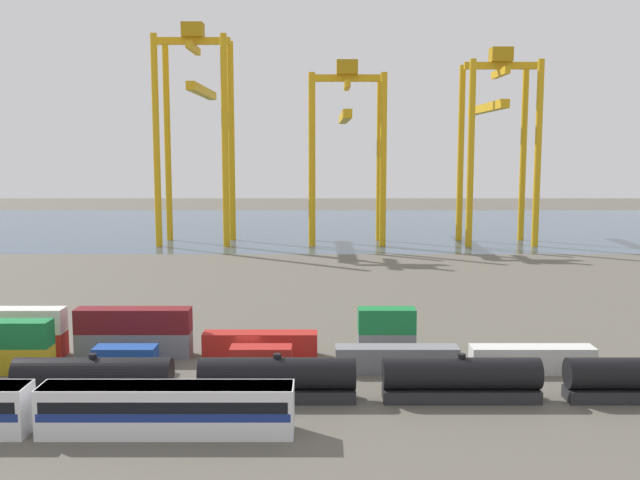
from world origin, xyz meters
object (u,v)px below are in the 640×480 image
(shipping_container_7, at_px, (530,359))
(gantry_crane_east, at_px, (494,126))
(shipping_container_6, at_px, (395,359))
(shipping_container_4, at_px, (124,359))
(shipping_container_11, at_px, (133,344))
(gantry_crane_west, at_px, (195,113))
(freight_tank_row, at_px, (276,379))
(shipping_container_13, at_px, (259,344))
(gantry_crane_central, at_px, (345,133))
(passenger_train, at_px, (33,408))
(shipping_container_5, at_px, (260,359))

(shipping_container_7, distance_m, gantry_crane_east, 106.69)
(shipping_container_6, bearing_deg, shipping_container_7, 0.00)
(shipping_container_4, distance_m, shipping_container_11, 5.55)
(gantry_crane_west, bearing_deg, freight_tank_row, -77.08)
(shipping_container_11, height_order, shipping_container_13, same)
(freight_tank_row, relative_size, gantry_crane_central, 1.86)
(shipping_container_6, distance_m, gantry_crane_east, 110.01)
(passenger_train, xyz_separation_m, gantry_crane_west, (-6.79, 116.66, 28.00))
(shipping_container_5, distance_m, gantry_crane_east, 114.79)
(freight_tank_row, distance_m, gantry_crane_east, 121.11)
(shipping_container_4, bearing_deg, shipping_container_11, 95.95)
(shipping_container_4, relative_size, shipping_container_6, 0.50)
(gantry_crane_central, relative_size, gantry_crane_east, 0.94)
(freight_tank_row, relative_size, gantry_crane_east, 1.74)
(shipping_container_4, distance_m, gantry_crane_west, 105.52)
(gantry_crane_west, height_order, gantry_crane_east, gantry_crane_west)
(shipping_container_6, distance_m, gantry_crane_central, 105.02)
(shipping_container_6, bearing_deg, shipping_container_13, 158.35)
(shipping_container_11, distance_m, gantry_crane_central, 102.97)
(freight_tank_row, relative_size, shipping_container_13, 6.43)
(shipping_container_5, distance_m, shipping_container_11, 14.99)
(shipping_container_4, bearing_deg, shipping_container_7, 0.00)
(freight_tank_row, xyz_separation_m, gantry_crane_west, (-25.05, 109.17, 28.19))
(freight_tank_row, bearing_deg, shipping_container_11, 139.56)
(shipping_container_13, bearing_deg, shipping_container_4, -156.71)
(passenger_train, distance_m, shipping_container_5, 22.51)
(shipping_container_5, height_order, shipping_container_11, same)
(gantry_crane_east, bearing_deg, shipping_container_13, -116.31)
(freight_tank_row, xyz_separation_m, gantry_crane_east, (44.84, 109.64, 25.23))
(shipping_container_7, bearing_deg, shipping_container_13, 168.56)
(freight_tank_row, bearing_deg, passenger_train, -157.69)
(passenger_train, distance_m, freight_tank_row, 19.74)
(shipping_container_4, relative_size, shipping_container_13, 0.50)
(shipping_container_6, xyz_separation_m, shipping_container_7, (13.36, 0.00, 0.00))
(shipping_container_11, relative_size, shipping_container_13, 1.00)
(passenger_train, bearing_deg, shipping_container_6, 27.87)
(shipping_container_4, distance_m, shipping_container_7, 40.07)
(shipping_container_7, bearing_deg, shipping_container_5, 180.00)
(gantry_crane_west, bearing_deg, shipping_container_4, -84.57)
(shipping_container_4, bearing_deg, gantry_crane_east, 59.30)
(shipping_container_13, xyz_separation_m, gantry_crane_east, (47.46, 95.99, 25.89))
(passenger_train, bearing_deg, shipping_container_5, 43.98)
(passenger_train, bearing_deg, shipping_container_7, 20.01)
(gantry_crane_east, bearing_deg, shipping_container_4, -120.70)
(freight_tank_row, xyz_separation_m, shipping_container_7, (24.64, 8.13, -0.66))
(freight_tank_row, bearing_deg, shipping_container_6, 35.78)
(shipping_container_5, bearing_deg, gantry_crane_west, 102.81)
(shipping_container_13, distance_m, gantry_crane_west, 102.27)
(shipping_container_4, distance_m, shipping_container_6, 26.72)
(shipping_container_11, xyz_separation_m, gantry_crane_east, (60.85, 95.99, 25.89))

